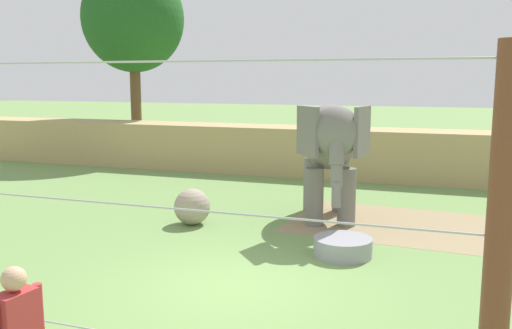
# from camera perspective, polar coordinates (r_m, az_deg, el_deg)

# --- Properties ---
(ground_plane) EXTENTS (120.00, 120.00, 0.00)m
(ground_plane) POSITION_cam_1_polar(r_m,az_deg,el_deg) (9.01, -2.37, -12.54)
(ground_plane) COLOR #6B8E4C
(dirt_patch) EXTENTS (4.92, 3.74, 0.01)m
(dirt_patch) POSITION_cam_1_polar(r_m,az_deg,el_deg) (12.99, 14.31, -6.04)
(dirt_patch) COLOR #937F5B
(dirt_patch) RESTS_ON ground
(embankment_wall) EXTENTS (36.00, 1.80, 1.65)m
(embankment_wall) POSITION_cam_1_polar(r_m,az_deg,el_deg) (18.72, 9.42, 1.22)
(embankment_wall) COLOR tan
(embankment_wall) RESTS_ON ground
(elephant) EXTENTS (2.01, 3.62, 2.76)m
(elephant) POSITION_cam_1_polar(r_m,az_deg,el_deg) (12.66, 7.73, 2.19)
(elephant) COLOR slate
(elephant) RESTS_ON ground
(enrichment_ball) EXTENTS (0.83, 0.83, 0.83)m
(enrichment_ball) POSITION_cam_1_polar(r_m,az_deg,el_deg) (12.57, -6.67, -4.39)
(enrichment_ball) COLOR gray
(enrichment_ball) RESTS_ON ground
(cable_fence) EXTENTS (8.09, 0.23, 3.60)m
(cable_fence) POSITION_cam_1_polar(r_m,az_deg,el_deg) (5.75, -14.17, -6.37)
(cable_fence) COLOR brown
(cable_fence) RESTS_ON ground
(water_tub) EXTENTS (1.10, 1.10, 0.35)m
(water_tub) POSITION_cam_1_polar(r_m,az_deg,el_deg) (10.50, 9.03, -8.43)
(water_tub) COLOR gray
(water_tub) RESTS_ON ground
(tree_far_left) EXTENTS (4.20, 4.20, 7.97)m
(tree_far_left) POSITION_cam_1_polar(r_m,az_deg,el_deg) (23.96, -12.67, 14.54)
(tree_far_left) COLOR brown
(tree_far_left) RESTS_ON ground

